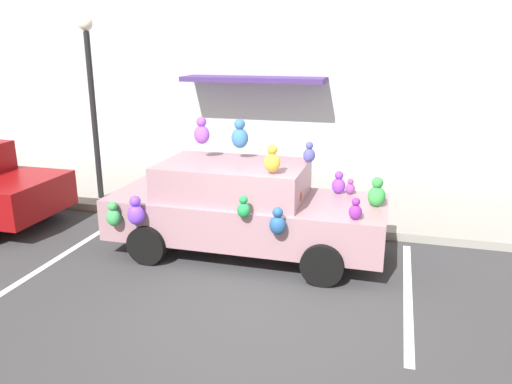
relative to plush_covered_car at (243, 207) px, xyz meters
name	(u,v)px	position (x,y,z in m)	size (l,w,h in m)	color
ground_plane	(254,308)	(0.69, -1.78, -0.81)	(60.00, 60.00, 0.00)	#38383A
sidewalk	(314,197)	(0.69, 3.22, -0.73)	(24.00, 4.00, 0.15)	gray
storefront_building	(331,52)	(0.67, 5.36, 2.39)	(24.00, 1.25, 6.40)	#B2B7C1
parking_stripe_front	(408,293)	(2.69, -0.78, -0.80)	(0.12, 3.60, 0.01)	silver
parking_stripe_rear	(69,251)	(-2.89, -0.78, -0.80)	(0.12, 3.60, 0.01)	silver
plush_covered_car	(243,207)	(0.00, 0.00, 0.00)	(4.54, 2.02, 2.25)	gray
teddy_bear_on_sidewalk	(230,190)	(-0.92, 2.08, -0.36)	(0.34, 0.28, 0.64)	pink
street_lamp_post	(92,91)	(-3.80, 1.72, 1.67)	(0.28, 0.28, 3.78)	black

